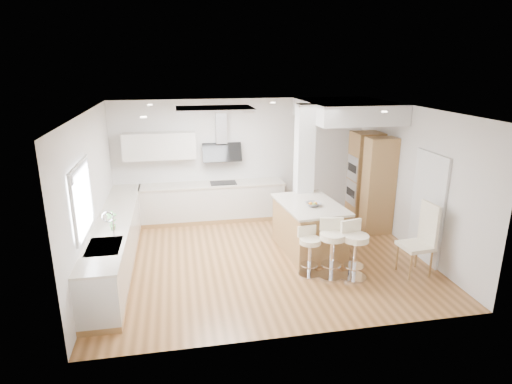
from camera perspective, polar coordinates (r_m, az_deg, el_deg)
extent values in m
plane|color=#A06B3B|center=(8.32, 0.95, -8.69)|extent=(6.00, 6.00, 0.00)
cube|color=silver|center=(8.32, 0.95, -8.69)|extent=(6.00, 5.00, 0.02)
cube|color=beige|center=(10.20, -1.83, 4.50)|extent=(6.00, 0.04, 2.80)
cube|color=beige|center=(7.81, -21.11, -0.58)|extent=(0.04, 5.00, 2.80)
cube|color=beige|center=(8.90, 20.30, 1.57)|extent=(0.04, 5.00, 2.80)
cube|color=silver|center=(8.02, -5.54, 10.98)|extent=(1.40, 0.95, 0.05)
cube|color=white|center=(8.02, -5.54, 10.87)|extent=(1.25, 0.80, 0.03)
cylinder|color=#EFE3CB|center=(8.89, -13.97, 11.22)|extent=(0.10, 0.10, 0.02)
cylinder|color=#EFE3CB|center=(6.91, -14.78, 9.63)|extent=(0.10, 0.10, 0.02)
cylinder|color=#EFE3CB|center=(9.10, 2.26, 11.82)|extent=(0.10, 0.10, 0.02)
cylinder|color=#EFE3CB|center=(9.09, 12.43, 11.43)|extent=(0.10, 0.10, 0.02)
cylinder|color=#EFE3CB|center=(7.74, 16.75, 10.21)|extent=(0.10, 0.10, 0.02)
cube|color=white|center=(6.88, -22.25, -0.80)|extent=(0.03, 1.15, 0.95)
cube|color=silver|center=(6.75, -22.64, 3.29)|extent=(0.04, 1.28, 0.06)
cube|color=silver|center=(7.04, -21.72, -4.72)|extent=(0.04, 1.28, 0.06)
cube|color=silver|center=(6.31, -23.19, -2.46)|extent=(0.04, 0.06, 0.95)
cube|color=silver|center=(7.45, -21.31, 0.61)|extent=(0.04, 0.06, 0.95)
cube|color=#B8BAC0|center=(6.77, -22.45, 2.68)|extent=(0.03, 1.18, 0.14)
cube|color=#4E473D|center=(8.51, 21.96, -2.10)|extent=(0.02, 0.90, 2.00)
cube|color=silver|center=(8.51, 21.87, -2.10)|extent=(0.05, 1.00, 2.10)
cube|color=#A27845|center=(8.46, -17.84, -8.72)|extent=(0.60, 4.50, 0.10)
cube|color=beige|center=(8.29, -18.11, -6.03)|extent=(0.60, 4.50, 0.76)
cube|color=beige|center=(8.15, -18.36, -3.44)|extent=(0.63, 4.50, 0.04)
cube|color=#A5A5A9|center=(7.00, -19.62, -6.88)|extent=(0.50, 0.75, 0.02)
cube|color=#A5A5A9|center=(6.85, -19.79, -7.86)|extent=(0.40, 0.34, 0.10)
cube|color=#A5A5A9|center=(7.18, -19.37, -6.67)|extent=(0.40, 0.34, 0.10)
cylinder|color=silver|center=(7.18, -18.48, -4.50)|extent=(0.02, 0.02, 0.36)
torus|color=silver|center=(7.13, -19.17, -3.18)|extent=(0.18, 0.02, 0.18)
imported|color=#56994E|center=(7.52, -18.67, -3.67)|extent=(0.17, 0.12, 0.33)
cube|color=#A27845|center=(10.21, -5.67, -3.47)|extent=(3.30, 0.60, 0.10)
cube|color=beige|center=(10.07, -5.74, -1.18)|extent=(3.30, 0.60, 0.76)
cube|color=beige|center=(9.95, -5.81, 1.01)|extent=(3.33, 0.63, 0.04)
cube|color=black|center=(9.97, -4.38, 1.23)|extent=(0.60, 0.40, 0.01)
cube|color=beige|center=(9.84, -12.75, 6.01)|extent=(1.60, 0.34, 0.60)
cube|color=#A5A5A9|center=(9.90, -4.68, 8.49)|extent=(0.25, 0.18, 0.70)
cube|color=black|center=(9.92, -4.55, 5.28)|extent=(0.90, 0.26, 0.44)
cube|color=silver|center=(8.95, 6.37, 2.63)|extent=(0.35, 0.35, 2.80)
cube|color=silver|center=(9.51, 11.98, 10.57)|extent=(1.78, 2.20, 0.40)
cube|color=#A27845|center=(10.11, 14.28, 1.83)|extent=(0.62, 0.62, 2.10)
cube|color=#A27845|center=(9.51, 16.01, 0.73)|extent=(0.62, 0.40, 2.10)
cube|color=#A5A5A9|center=(9.93, 12.75, 3.15)|extent=(0.02, 0.55, 0.55)
cube|color=#A5A5A9|center=(10.08, 12.54, -0.06)|extent=(0.02, 0.55, 0.55)
cube|color=black|center=(9.92, 12.70, 3.14)|extent=(0.01, 0.45, 0.18)
cube|color=black|center=(10.08, 12.49, -0.06)|extent=(0.01, 0.45, 0.18)
cube|color=#A27845|center=(8.48, 7.05, -4.81)|extent=(1.13, 1.63, 0.95)
cube|color=beige|center=(8.31, 7.17, -1.64)|extent=(1.23, 1.72, 0.04)
imported|color=gray|center=(8.15, 7.64, -1.62)|extent=(0.31, 0.31, 0.07)
sphere|color=orange|center=(8.16, 7.92, -1.57)|extent=(0.08, 0.08, 0.08)
sphere|color=orange|center=(8.15, 7.29, -1.58)|extent=(0.08, 0.08, 0.08)
sphere|color=olive|center=(8.11, 7.76, -1.69)|extent=(0.08, 0.08, 0.08)
cylinder|color=silver|center=(7.74, 7.07, -10.78)|extent=(0.45, 0.45, 0.03)
cylinder|color=silver|center=(7.61, 7.15, -8.78)|extent=(0.07, 0.07, 0.58)
cylinder|color=silver|center=(7.66, 7.12, -9.57)|extent=(0.35, 0.35, 0.01)
cylinder|color=#F2E5C5|center=(7.47, 7.24, -6.50)|extent=(0.43, 0.43, 0.09)
cube|color=#F2E5C5|center=(7.54, 6.79, -5.17)|extent=(0.34, 0.10, 0.20)
cylinder|color=silver|center=(7.75, 9.91, -10.88)|extent=(0.54, 0.54, 0.03)
cylinder|color=silver|center=(7.59, 10.05, -8.53)|extent=(0.09, 0.09, 0.68)
cylinder|color=silver|center=(7.65, 10.00, -9.46)|extent=(0.42, 0.42, 0.02)
cylinder|color=#F2E5C5|center=(7.43, 10.20, -5.83)|extent=(0.51, 0.51, 0.10)
cube|color=#F2E5C5|center=(7.53, 10.05, -4.23)|extent=(0.40, 0.12, 0.23)
cylinder|color=silver|center=(7.77, 12.82, -10.96)|extent=(0.54, 0.54, 0.03)
cylinder|color=silver|center=(7.62, 13.00, -8.65)|extent=(0.09, 0.09, 0.67)
cylinder|color=silver|center=(7.68, 12.93, -9.56)|extent=(0.42, 0.42, 0.02)
cylinder|color=#F2E5C5|center=(7.46, 13.19, -5.99)|extent=(0.52, 0.52, 0.10)
cube|color=#F2E5C5|center=(7.53, 12.54, -4.45)|extent=(0.40, 0.13, 0.23)
cube|color=#F2E5C5|center=(8.01, 20.47, -6.77)|extent=(0.54, 0.54, 0.07)
cube|color=#F2E5C5|center=(8.00, 22.05, -4.11)|extent=(0.10, 0.47, 0.80)
cylinder|color=#A27845|center=(7.86, 19.91, -9.39)|extent=(0.04, 0.04, 0.49)
cylinder|color=#A27845|center=(8.15, 18.29, -8.25)|extent=(0.04, 0.04, 0.49)
cylinder|color=#A27845|center=(8.09, 22.27, -8.90)|extent=(0.04, 0.04, 0.49)
cylinder|color=#A27845|center=(8.37, 20.61, -7.81)|extent=(0.04, 0.04, 0.49)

